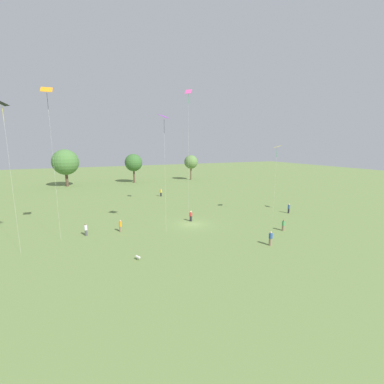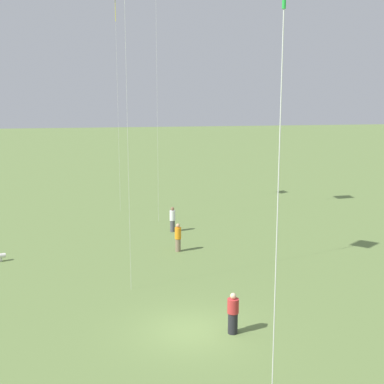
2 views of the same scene
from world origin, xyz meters
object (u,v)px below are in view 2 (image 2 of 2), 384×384
(person_5, at_px, (233,314))
(kite_1, at_px, (115,5))
(person_3, at_px, (173,219))
(person_6, at_px, (178,238))

(person_5, height_order, kite_1, kite_1)
(person_3, bearing_deg, person_6, 80.69)
(person_5, xyz_separation_m, person_6, (-11.16, -0.58, 0.03))
(person_5, bearing_deg, person_6, -124.04)
(person_3, height_order, person_6, person_6)
(kite_1, bearing_deg, person_3, -53.80)
(person_3, relative_size, person_5, 1.02)
(person_3, bearing_deg, person_5, 85.28)
(person_3, xyz_separation_m, kite_1, (-7.01, -3.25, 14.78))
(person_5, height_order, person_6, person_6)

